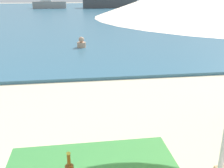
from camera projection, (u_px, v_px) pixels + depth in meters
The scene contains 5 objects.
sea_water at pixel (83, 11), 29.97m from camera, with size 120.00×50.00×0.08m, color #386B84.
swimmer_person at pixel (81, 43), 10.10m from camera, with size 0.34×0.34×0.41m.
boat_cargo_ship at pixel (109, 1), 36.31m from camera, with size 7.40×2.02×2.69m.
boat_fishing_trawler at pixel (49, 4), 35.19m from camera, with size 4.40×1.20×1.60m.
boat_ferry at pixel (174, 4), 35.72m from camera, with size 4.19×1.14×1.52m.
Camera 1 is at (-1.12, -1.21, 2.10)m, focal length 41.69 mm.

